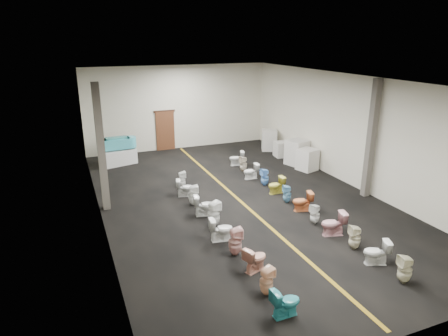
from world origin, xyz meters
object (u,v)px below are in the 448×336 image
at_px(toilet_left_5, 214,214).
at_px(toilet_right_3, 333,224).
at_px(display_table, 118,157).
at_px(toilet_right_8, 265,177).
at_px(toilet_left_8, 185,188).
at_px(toilet_right_5, 302,201).
at_px(toilet_left_2, 255,259).
at_px(toilet_left_1, 267,281).
at_px(toilet_left_0, 286,302).
at_px(appliance_crate_a, 307,160).
at_px(toilet_right_4, 315,214).
at_px(appliance_crate_c, 282,149).
at_px(toilet_left_9, 182,180).
at_px(toilet_right_0, 405,269).
at_px(toilet_right_11, 237,158).
at_px(toilet_left_7, 193,195).
at_px(toilet_left_3, 235,241).
at_px(toilet_left_6, 204,205).
at_px(toilet_right_6, 287,194).
at_px(toilet_right_2, 355,237).
at_px(appliance_crate_d, 269,140).
at_px(bathtub, 117,143).
at_px(toilet_left_4, 221,229).
at_px(toilet_right_9, 251,171).
at_px(toilet_right_7, 276,185).
at_px(toilet_right_10, 243,164).
at_px(toilet_right_1, 376,252).

bearing_deg(toilet_left_5, toilet_right_3, -136.99).
height_order(display_table, toilet_right_8, display_table).
xyz_separation_m(toilet_left_8, toilet_right_5, (3.46, -2.90, 0.01)).
bearing_deg(display_table, toilet_left_2, -79.34).
bearing_deg(toilet_left_1, display_table, -6.13).
bearing_deg(toilet_left_0, toilet_left_2, -6.90).
height_order(appliance_crate_a, toilet_right_4, appliance_crate_a).
height_order(appliance_crate_c, toilet_left_9, appliance_crate_c).
bearing_deg(toilet_right_0, toilet_left_0, -79.56).
bearing_deg(toilet_right_0, toilet_right_11, -168.99).
bearing_deg(toilet_left_7, toilet_right_3, -130.33).
bearing_deg(toilet_left_2, toilet_left_0, 154.32).
xyz_separation_m(appliance_crate_c, toilet_left_9, (-6.05, -2.40, -0.04)).
height_order(toilet_right_0, toilet_right_8, toilet_right_0).
distance_m(toilet_left_3, toilet_right_8, 5.75).
relative_size(toilet_left_8, toilet_right_4, 0.98).
bearing_deg(toilet_left_6, toilet_left_1, -169.61).
distance_m(toilet_right_5, toilet_right_6, 0.86).
bearing_deg(toilet_left_9, toilet_right_4, -143.05).
distance_m(toilet_right_0, toilet_right_4, 3.67).
bearing_deg(toilet_right_2, toilet_left_2, -79.28).
relative_size(appliance_crate_d, toilet_right_4, 1.59).
xyz_separation_m(bathtub, toilet_right_2, (5.22, -10.90, -0.70)).
xyz_separation_m(toilet_left_3, toilet_right_2, (3.36, -1.00, -0.05)).
distance_m(toilet_left_0, toilet_left_4, 3.75).
height_order(toilet_right_0, toilet_right_5, toilet_right_0).
bearing_deg(toilet_left_1, toilet_right_9, -38.13).
height_order(toilet_left_2, toilet_right_8, toilet_right_8).
bearing_deg(toilet_right_5, toilet_right_4, 3.62).
height_order(bathtub, toilet_right_8, bathtub).
bearing_deg(toilet_right_4, appliance_crate_a, 128.73).
distance_m(toilet_left_2, toilet_left_5, 2.87).
distance_m(toilet_left_6, toilet_right_7, 3.42).
bearing_deg(toilet_left_9, toilet_right_5, -134.74).
relative_size(toilet_right_4, toilet_right_10, 0.96).
bearing_deg(toilet_left_8, toilet_left_7, -163.88).
relative_size(toilet_right_2, toilet_right_11, 1.04).
height_order(toilet_left_7, toilet_right_7, toilet_left_7).
bearing_deg(toilet_left_0, toilet_right_10, -20.69).
xyz_separation_m(display_table, toilet_left_0, (1.85, -12.70, -0.03)).
xyz_separation_m(toilet_left_0, toilet_right_0, (3.41, -0.03, 0.04)).
bearing_deg(appliance_crate_d, toilet_right_6, -112.97).
bearing_deg(appliance_crate_d, toilet_right_2, -104.96).
relative_size(toilet_left_0, toilet_right_4, 0.99).
bearing_deg(toilet_left_1, toilet_left_0, 166.68).
height_order(appliance_crate_d, toilet_left_4, appliance_crate_d).
distance_m(toilet_left_7, toilet_right_5, 3.95).
relative_size(toilet_right_4, toilet_right_8, 0.96).
relative_size(toilet_left_5, toilet_right_1, 1.21).
relative_size(toilet_left_6, toilet_right_0, 0.98).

